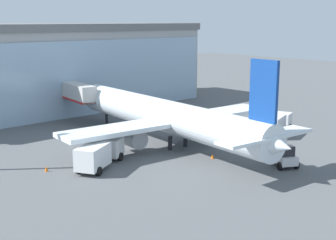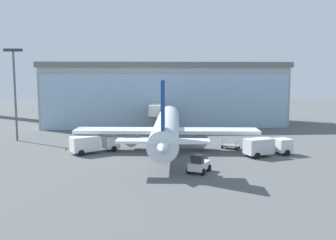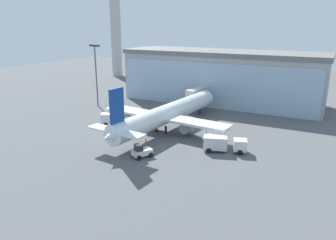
{
  "view_description": "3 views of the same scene",
  "coord_description": "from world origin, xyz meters",
  "px_view_note": "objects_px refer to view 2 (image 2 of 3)",
  "views": [
    {
      "loc": [
        -35.06,
        -33.34,
        14.77
      ],
      "look_at": [
        1.25,
        9.94,
        2.64
      ],
      "focal_mm": 50.0,
      "sensor_mm": 36.0,
      "label": 1
    },
    {
      "loc": [
        -1.13,
        -52.17,
        12.28
      ],
      "look_at": [
        0.25,
        10.94,
        4.36
      ],
      "focal_mm": 42.0,
      "sensor_mm": 36.0,
      "label": 2
    },
    {
      "loc": [
        32.91,
        -46.76,
        21.33
      ],
      "look_at": [
        0.33,
        8.54,
        2.27
      ],
      "focal_mm": 35.0,
      "sensor_mm": 36.0,
      "label": 3
    }
  ],
  "objects_px": {
    "catering_truck": "(93,143)",
    "safety_cone_nose": "(168,158)",
    "jet_bridge": "(157,110)",
    "safety_cone_wingtip": "(66,148)",
    "airplane": "(167,128)",
    "apron_light_mast": "(15,86)",
    "pushback_tug": "(199,165)",
    "fuel_truck": "(267,146)",
    "baggage_cart": "(231,146)"
  },
  "relations": [
    {
      "from": "catering_truck",
      "to": "pushback_tug",
      "type": "xyz_separation_m",
      "value": [
        14.7,
        -11.84,
        -0.49
      ]
    },
    {
      "from": "airplane",
      "to": "pushback_tug",
      "type": "distance_m",
      "value": 14.96
    },
    {
      "from": "safety_cone_wingtip",
      "to": "pushback_tug",
      "type": "bearing_deg",
      "value": -36.18
    },
    {
      "from": "apron_light_mast",
      "to": "catering_truck",
      "type": "bearing_deg",
      "value": -35.35
    },
    {
      "from": "catering_truck",
      "to": "safety_cone_wingtip",
      "type": "distance_m",
      "value": 5.39
    },
    {
      "from": "airplane",
      "to": "fuel_truck",
      "type": "bearing_deg",
      "value": -107.15
    },
    {
      "from": "pushback_tug",
      "to": "airplane",
      "type": "bearing_deg",
      "value": 39.75
    },
    {
      "from": "apron_light_mast",
      "to": "catering_truck",
      "type": "height_order",
      "value": "apron_light_mast"
    },
    {
      "from": "safety_cone_nose",
      "to": "safety_cone_wingtip",
      "type": "distance_m",
      "value": 17.51
    },
    {
      "from": "jet_bridge",
      "to": "catering_truck",
      "type": "distance_m",
      "value": 24.44
    },
    {
      "from": "airplane",
      "to": "pushback_tug",
      "type": "height_order",
      "value": "airplane"
    },
    {
      "from": "jet_bridge",
      "to": "baggage_cart",
      "type": "relative_size",
      "value": 3.56
    },
    {
      "from": "airplane",
      "to": "fuel_truck",
      "type": "xyz_separation_m",
      "value": [
        14.38,
        -5.21,
        -1.99
      ]
    },
    {
      "from": "jet_bridge",
      "to": "fuel_truck",
      "type": "height_order",
      "value": "jet_bridge"
    },
    {
      "from": "baggage_cart",
      "to": "safety_cone_nose",
      "type": "height_order",
      "value": "baggage_cart"
    },
    {
      "from": "apron_light_mast",
      "to": "safety_cone_wingtip",
      "type": "relative_size",
      "value": 29.24
    },
    {
      "from": "jet_bridge",
      "to": "fuel_truck",
      "type": "relative_size",
      "value": 1.51
    },
    {
      "from": "airplane",
      "to": "safety_cone_wingtip",
      "type": "xyz_separation_m",
      "value": [
        -15.78,
        -0.11,
        -3.18
      ]
    },
    {
      "from": "apron_light_mast",
      "to": "safety_cone_nose",
      "type": "height_order",
      "value": "apron_light_mast"
    },
    {
      "from": "jet_bridge",
      "to": "safety_cone_nose",
      "type": "distance_m",
      "value": 27.92
    },
    {
      "from": "apron_light_mast",
      "to": "catering_truck",
      "type": "relative_size",
      "value": 2.19
    },
    {
      "from": "pushback_tug",
      "to": "safety_cone_wingtip",
      "type": "relative_size",
      "value": 6.67
    },
    {
      "from": "jet_bridge",
      "to": "catering_truck",
      "type": "bearing_deg",
      "value": 162.43
    },
    {
      "from": "safety_cone_nose",
      "to": "baggage_cart",
      "type": "bearing_deg",
      "value": 38.05
    },
    {
      "from": "catering_truck",
      "to": "fuel_truck",
      "type": "xyz_separation_m",
      "value": [
        25.45,
        -2.74,
        0.0
      ]
    },
    {
      "from": "catering_truck",
      "to": "safety_cone_nose",
      "type": "relative_size",
      "value": 13.37
    },
    {
      "from": "jet_bridge",
      "to": "airplane",
      "type": "height_order",
      "value": "airplane"
    },
    {
      "from": "jet_bridge",
      "to": "safety_cone_wingtip",
      "type": "xyz_separation_m",
      "value": [
        -14.18,
        -20.0,
        -3.99
      ]
    },
    {
      "from": "jet_bridge",
      "to": "safety_cone_wingtip",
      "type": "distance_m",
      "value": 24.84
    },
    {
      "from": "pushback_tug",
      "to": "safety_cone_wingtip",
      "type": "height_order",
      "value": "pushback_tug"
    },
    {
      "from": "airplane",
      "to": "fuel_truck",
      "type": "relative_size",
      "value": 4.93
    },
    {
      "from": "apron_light_mast",
      "to": "pushback_tug",
      "type": "height_order",
      "value": "apron_light_mast"
    },
    {
      "from": "apron_light_mast",
      "to": "airplane",
      "type": "xyz_separation_m",
      "value": [
        26.36,
        -8.38,
        -6.27
      ]
    },
    {
      "from": "apron_light_mast",
      "to": "pushback_tug",
      "type": "bearing_deg",
      "value": -37.1
    },
    {
      "from": "pushback_tug",
      "to": "baggage_cart",
      "type": "bearing_deg",
      "value": 1.35
    },
    {
      "from": "pushback_tug",
      "to": "safety_cone_nose",
      "type": "bearing_deg",
      "value": 54.32
    },
    {
      "from": "pushback_tug",
      "to": "catering_truck",
      "type": "bearing_deg",
      "value": 76.66
    },
    {
      "from": "pushback_tug",
      "to": "safety_cone_wingtip",
      "type": "bearing_deg",
      "value": 79.32
    },
    {
      "from": "jet_bridge",
      "to": "pushback_tug",
      "type": "distance_m",
      "value": 34.74
    },
    {
      "from": "apron_light_mast",
      "to": "baggage_cart",
      "type": "distance_m",
      "value": 38.53
    },
    {
      "from": "airplane",
      "to": "baggage_cart",
      "type": "relative_size",
      "value": 11.63
    },
    {
      "from": "safety_cone_wingtip",
      "to": "catering_truck",
      "type": "bearing_deg",
      "value": -26.6
    },
    {
      "from": "jet_bridge",
      "to": "apron_light_mast",
      "type": "xyz_separation_m",
      "value": [
        -24.76,
        -11.51,
        5.46
      ]
    },
    {
      "from": "catering_truck",
      "to": "baggage_cart",
      "type": "height_order",
      "value": "catering_truck"
    },
    {
      "from": "catering_truck",
      "to": "safety_cone_nose",
      "type": "xyz_separation_m",
      "value": [
        11.07,
        -5.24,
        -1.19
      ]
    },
    {
      "from": "airplane",
      "to": "fuel_truck",
      "type": "height_order",
      "value": "airplane"
    },
    {
      "from": "fuel_truck",
      "to": "safety_cone_nose",
      "type": "bearing_deg",
      "value": 168.59
    },
    {
      "from": "airplane",
      "to": "pushback_tug",
      "type": "relative_size",
      "value": 10.22
    },
    {
      "from": "apron_light_mast",
      "to": "pushback_tug",
      "type": "relative_size",
      "value": 4.38
    },
    {
      "from": "safety_cone_wingtip",
      "to": "safety_cone_nose",
      "type": "bearing_deg",
      "value": -25.7
    }
  ]
}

